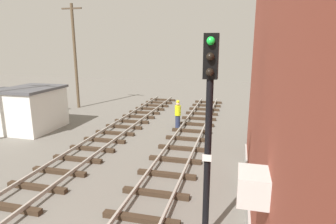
% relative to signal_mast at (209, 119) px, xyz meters
% --- Properties ---
extents(signal_mast, '(0.36, 0.40, 5.64)m').
position_rel_signal_mast_xyz_m(signal_mast, '(0.00, 0.00, 0.00)').
color(signal_mast, black).
rests_on(signal_mast, ground).
extents(control_hut, '(3.00, 3.80, 2.76)m').
position_rel_signal_mast_xyz_m(control_hut, '(-12.08, 8.02, -2.14)').
color(control_hut, silver).
rests_on(control_hut, ground).
extents(parked_car_white, '(4.20, 2.04, 1.76)m').
position_rel_signal_mast_xyz_m(parked_car_white, '(-15.77, 12.35, -2.63)').
color(parked_car_white, silver).
rests_on(parked_car_white, ground).
extents(parked_car_black, '(4.20, 2.04, 1.76)m').
position_rel_signal_mast_xyz_m(parked_car_black, '(-18.51, 12.92, -2.63)').
color(parked_car_black, black).
rests_on(parked_car_black, ground).
extents(utility_pole_far, '(1.80, 0.24, 8.69)m').
position_rel_signal_mast_xyz_m(utility_pole_far, '(-12.92, 14.74, 1.01)').
color(utility_pole_far, brown).
rests_on(utility_pole_far, ground).
extents(track_worker_foreground, '(0.40, 0.40, 1.87)m').
position_rel_signal_mast_xyz_m(track_worker_foreground, '(-3.11, 10.71, -2.60)').
color(track_worker_foreground, '#262D4C').
rests_on(track_worker_foreground, ground).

